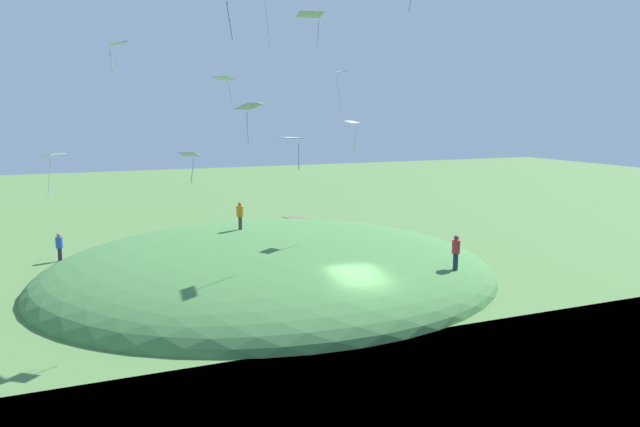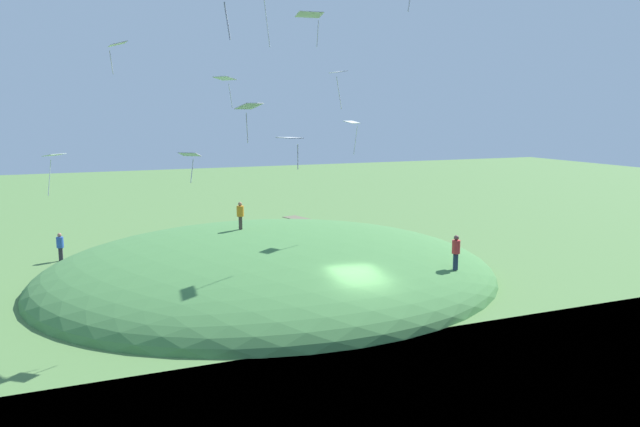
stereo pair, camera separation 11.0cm
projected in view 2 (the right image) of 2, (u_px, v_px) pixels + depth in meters
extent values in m
plane|color=#537C40|center=(359.00, 316.00, 28.86)|extent=(160.00, 160.00, 0.00)
ellipsoid|color=#477E41|center=(271.00, 277.00, 35.72)|extent=(23.77, 26.51, 5.45)
cube|color=#66614B|center=(330.00, 226.00, 51.68)|extent=(12.24, 4.48, 0.04)
cube|color=#423630|center=(240.00, 223.00, 35.87)|extent=(0.25, 0.16, 0.77)
cylinder|color=orange|center=(240.00, 211.00, 35.76)|extent=(0.48, 0.48, 0.61)
sphere|color=#A5704F|center=(240.00, 204.00, 35.69)|extent=(0.23, 0.23, 0.23)
cube|color=#2E2937|center=(61.00, 254.00, 39.49)|extent=(0.18, 0.26, 0.87)
cylinder|color=#2D53B4|center=(60.00, 242.00, 39.37)|extent=(0.52, 0.52, 0.69)
sphere|color=#A66D5C|center=(59.00, 235.00, 39.29)|extent=(0.26, 0.26, 0.26)
cube|color=#22324B|center=(456.00, 262.00, 31.48)|extent=(0.14, 0.24, 0.87)
cylinder|color=red|center=(456.00, 247.00, 31.35)|extent=(0.45, 0.45, 0.69)
sphere|color=brown|center=(456.00, 238.00, 31.28)|extent=(0.26, 0.26, 0.26)
cube|color=white|center=(224.00, 78.00, 27.24)|extent=(1.14, 1.03, 0.16)
cylinder|color=white|center=(231.00, 96.00, 27.51)|extent=(0.05, 0.18, 1.05)
cube|color=white|center=(249.00, 106.00, 24.80)|extent=(1.15, 1.26, 0.26)
cylinder|color=white|center=(247.00, 128.00, 25.09)|extent=(0.22, 0.13, 1.23)
cube|color=white|center=(338.00, 72.00, 31.31)|extent=(0.97, 0.74, 0.12)
cylinder|color=white|center=(339.00, 93.00, 31.39)|extent=(0.13, 0.28, 1.66)
cube|color=white|center=(118.00, 44.00, 26.10)|extent=(1.09, 0.77, 0.23)
cylinder|color=white|center=(111.00, 62.00, 26.26)|extent=(0.12, 0.14, 0.99)
cube|color=white|center=(289.00, 138.00, 21.82)|extent=(1.00, 0.80, 0.05)
cylinder|color=white|center=(298.00, 157.00, 21.94)|extent=(0.09, 0.05, 0.91)
cylinder|color=white|center=(267.00, 23.00, 24.42)|extent=(0.20, 0.20, 1.85)
cube|color=white|center=(190.00, 154.00, 25.95)|extent=(0.97, 1.02, 0.20)
cylinder|color=white|center=(192.00, 171.00, 26.25)|extent=(0.17, 0.15, 1.03)
cube|color=silver|center=(309.00, 14.00, 26.05)|extent=(0.84, 1.15, 0.16)
cylinder|color=silver|center=(318.00, 34.00, 26.01)|extent=(0.06, 0.11, 1.10)
cube|color=white|center=(54.00, 155.00, 28.81)|extent=(1.08, 1.10, 0.13)
cylinder|color=white|center=(50.00, 178.00, 29.00)|extent=(0.21, 0.25, 1.69)
cube|color=white|center=(352.00, 122.00, 34.18)|extent=(0.93, 1.03, 0.16)
cylinder|color=white|center=(356.00, 140.00, 34.24)|extent=(0.04, 0.24, 1.58)
cylinder|color=white|center=(227.00, 21.00, 14.36)|extent=(0.04, 0.16, 0.85)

